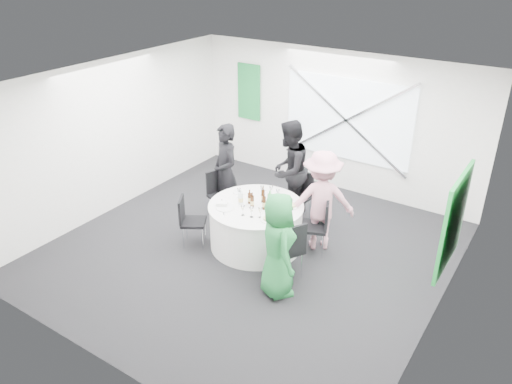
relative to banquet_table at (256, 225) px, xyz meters
The scene contains 46 objects.
floor 0.43m from the banquet_table, 90.00° to the right, with size 6.00×6.00×0.00m, color black.
ceiling 2.43m from the banquet_table, 90.00° to the right, with size 6.00×6.00×0.00m, color white.
wall_back 2.98m from the banquet_table, 90.00° to the left, with size 6.00×6.00×0.00m, color white.
wall_front 3.36m from the banquet_table, 90.00° to the right, with size 6.00×6.00×0.00m, color white.
wall_left 3.17m from the banquet_table, behind, with size 6.00×6.00×0.00m, color white.
wall_right 3.17m from the banquet_table, ahead, with size 6.00×6.00×0.00m, color white.
window_panel 2.99m from the banquet_table, 83.80° to the left, with size 2.60×0.03×1.60m, color white.
window_brace_a 2.96m from the banquet_table, 83.71° to the left, with size 0.05×0.05×3.16m, color silver.
window_brace_b 2.96m from the banquet_table, 83.71° to the left, with size 0.05×0.05×3.16m, color silver.
green_banner 3.65m from the banquet_table, 126.03° to the left, with size 0.55×0.04×1.20m, color #167039.
green_sign 3.08m from the banquet_table, ahead, with size 0.05×1.20×1.40m, color #188631.
banquet_table is the anchor object (origin of this frame).
chair_back 1.26m from the banquet_table, 83.02° to the left, with size 0.45×0.46×0.89m.
chair_back_left 1.22m from the banquet_table, 157.28° to the left, with size 0.53×0.52×0.88m.
chair_back_right 1.05m from the banquet_table, 22.27° to the left, with size 0.57×0.56×0.95m.
chair_front_right 1.07m from the banquet_table, 28.82° to the right, with size 0.60×0.60×0.97m.
chair_front_left 1.12m from the banquet_table, 149.04° to the right, with size 0.54×0.54×0.86m.
person_man_back_left 1.27m from the banquet_table, 151.52° to the left, with size 0.65×0.43×1.78m, color black.
person_man_back 1.30m from the banquet_table, 93.63° to the left, with size 0.90×0.49×1.84m, color black.
person_woman_pink 1.15m from the banquet_table, 32.99° to the left, with size 1.10×0.51×1.70m, color pink.
person_woman_green 1.34m from the banquet_table, 42.64° to the right, with size 0.77×0.50×1.58m, color #207838.
plate_back 0.69m from the banquet_table, 90.46° to the left, with size 0.25×0.25×0.01m.
plate_back_left 0.66m from the banquet_table, 152.64° to the left, with size 0.26×0.26×0.01m.
plate_back_right 0.68m from the banquet_table, 28.89° to the left, with size 0.27×0.27×0.04m.
plate_front_right 0.65m from the banquet_table, 33.47° to the right, with size 0.28×0.28×0.04m.
plate_front_left 0.63m from the banquet_table, 135.50° to the right, with size 0.30×0.30×0.01m.
napkin 0.69m from the banquet_table, 144.64° to the right, with size 0.18×0.12×0.05m, color silver.
beer_bottle_a 0.49m from the banquet_table, behind, with size 0.06×0.06×0.24m.
beer_bottle_b 0.51m from the banquet_table, 76.76° to the left, with size 0.06×0.06×0.27m.
beer_bottle_c 0.52m from the banquet_table, 12.68° to the right, with size 0.06×0.06×0.28m.
beer_bottle_d 0.49m from the banquet_table, 101.45° to the right, with size 0.06×0.06×0.26m.
green_water_bottle 0.54m from the banquet_table, 17.58° to the left, with size 0.08×0.08×0.29m.
clear_water_bottle 0.54m from the banquet_table, 154.64° to the right, with size 0.08×0.08×0.27m.
wine_glass_a 0.63m from the banquet_table, 107.57° to the left, with size 0.07×0.07×0.17m.
wine_glass_b 0.65m from the banquet_table, 47.19° to the right, with size 0.07×0.07×0.17m.
wine_glass_c 0.64m from the banquet_table, 88.40° to the right, with size 0.07×0.07×0.17m.
wine_glass_d 0.66m from the banquet_table, 86.89° to the left, with size 0.07×0.07×0.17m.
wine_glass_e 0.66m from the banquet_table, 65.43° to the left, with size 0.07×0.07×0.17m.
wine_glass_f 0.64m from the banquet_table, 169.57° to the left, with size 0.07×0.07×0.17m.
wine_glass_g 0.64m from the banquet_table, 66.65° to the right, with size 0.07×0.07×0.17m.
fork_a 0.69m from the banquet_table, 159.42° to the right, with size 0.01×0.15×0.01m, color silver.
knife_a 0.69m from the banquet_table, 119.31° to the right, with size 0.01×0.15×0.01m, color silver.
fork_b 0.69m from the banquet_table, 71.46° to the left, with size 0.01×0.15×0.01m, color silver.
knife_b 0.69m from the banquet_table, 109.55° to the left, with size 0.01×0.15×0.01m, color silver.
fork_c 0.69m from the banquet_table, 17.88° to the left, with size 0.01×0.15×0.01m, color silver.
knife_c 0.69m from the banquet_table, 47.29° to the left, with size 0.01×0.15×0.01m, color silver.
Camera 1 is at (3.93, -5.75, 4.57)m, focal length 35.00 mm.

